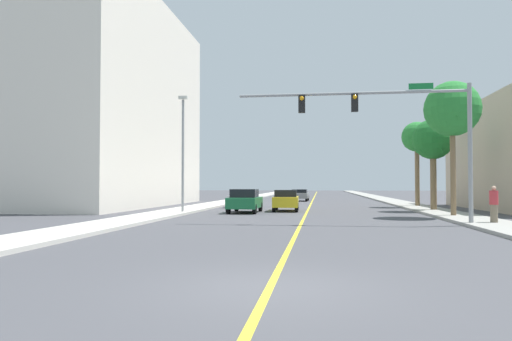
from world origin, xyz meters
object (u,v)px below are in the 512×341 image
traffic_signal_mast (395,119)px  street_lamp (183,147)px  pedestrian (494,204)px  palm_near (452,110)px  palm_mid (433,141)px  palm_far (417,138)px  car_gray (300,195)px  car_silver (242,198)px  car_green (245,201)px  car_yellow (286,200)px

traffic_signal_mast → street_lamp: 13.77m
traffic_signal_mast → pedestrian: size_ratio=6.46×
palm_near → palm_mid: palm_near is taller
palm_far → car_gray: size_ratio=1.71×
car_silver → street_lamp: bearing=76.2°
street_lamp → palm_far: size_ratio=1.08×
palm_mid → pedestrian: 11.70m
car_silver → car_green: 7.68m
car_silver → car_yellow: car_yellow is taller
palm_mid → pedestrian: bearing=-89.5°
car_silver → car_yellow: size_ratio=1.10×
car_green → car_yellow: (2.56, 2.21, -0.02)m
palm_mid → car_silver: 15.43m
palm_mid → car_yellow: palm_mid is taller
traffic_signal_mast → car_silver: traffic_signal_mast is taller
traffic_signal_mast → car_gray: size_ratio=2.67×
car_green → car_yellow: bearing=40.4°
palm_near → palm_far: (0.46, 12.14, -0.43)m
car_green → car_yellow: size_ratio=1.05×
palm_mid → car_silver: bearing=161.8°
pedestrian → car_gray: bearing=-66.7°
car_gray → car_silver: bearing=-103.6°
palm_mid → car_gray: 22.24m
street_lamp → car_green: street_lamp is taller
palm_mid → car_yellow: bearing=-176.1°
street_lamp → pedestrian: (16.50, -6.28, -3.28)m
palm_near → pedestrian: 7.13m
car_yellow → pedestrian: pedestrian is taller
car_green → car_yellow: 3.38m
traffic_signal_mast → palm_far: size_ratio=1.56×
palm_far → car_silver: (-14.25, -1.43, -4.89)m
street_lamp → car_yellow: (6.28, 4.04, -3.49)m
traffic_signal_mast → palm_far: palm_far is taller
street_lamp → car_silver: 10.27m
palm_far → car_green: size_ratio=1.64×
palm_near → car_green: palm_near is taller
car_gray → palm_far: bearing=-50.8°
car_yellow → palm_far: bearing=31.5°
palm_near → car_silver: palm_near is taller
palm_mid → car_silver: (-14.12, 4.64, -4.14)m
palm_near → car_gray: size_ratio=1.88×
palm_far → pedestrian: (-0.04, -17.10, -4.67)m
palm_far → pedestrian: size_ratio=4.13×
palm_far → palm_mid: bearing=-91.2°
palm_mid → pedestrian: palm_mid is taller
car_gray → street_lamp: bearing=-102.9°
car_green → car_silver: bearing=100.4°
palm_near → car_yellow: bearing=151.3°
palm_mid → palm_far: palm_far is taller
palm_mid → car_gray: size_ratio=1.55×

